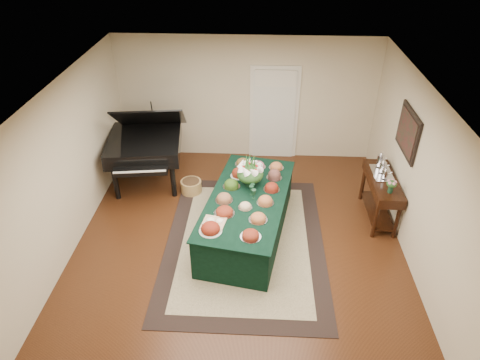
{
  "coord_description": "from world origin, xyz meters",
  "views": [
    {
      "loc": [
        0.3,
        -5.58,
        4.92
      ],
      "look_at": [
        0.0,
        0.3,
        1.05
      ],
      "focal_mm": 32.0,
      "sensor_mm": 36.0,
      "label": 1
    }
  ],
  "objects_px": {
    "buffet_table": "(247,215)",
    "floral_centerpiece": "(250,171)",
    "grand_piano": "(145,144)",
    "mahogany_sideboard": "(382,187)"
  },
  "relations": [
    {
      "from": "floral_centerpiece",
      "to": "grand_piano",
      "type": "relative_size",
      "value": 0.26
    },
    {
      "from": "grand_piano",
      "to": "mahogany_sideboard",
      "type": "relative_size",
      "value": 1.38
    },
    {
      "from": "buffet_table",
      "to": "floral_centerpiece",
      "type": "distance_m",
      "value": 0.76
    },
    {
      "from": "floral_centerpiece",
      "to": "grand_piano",
      "type": "xyz_separation_m",
      "value": [
        -2.12,
        1.2,
        -0.18
      ]
    },
    {
      "from": "floral_centerpiece",
      "to": "grand_piano",
      "type": "bearing_deg",
      "value": 150.55
    },
    {
      "from": "mahogany_sideboard",
      "to": "grand_piano",
      "type": "bearing_deg",
      "value": 167.43
    },
    {
      "from": "buffet_table",
      "to": "grand_piano",
      "type": "relative_size",
      "value": 1.52
    },
    {
      "from": "grand_piano",
      "to": "mahogany_sideboard",
      "type": "height_order",
      "value": "grand_piano"
    },
    {
      "from": "buffet_table",
      "to": "grand_piano",
      "type": "distance_m",
      "value": 2.66
    },
    {
      "from": "buffet_table",
      "to": "floral_centerpiece",
      "type": "bearing_deg",
      "value": 85.78
    }
  ]
}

